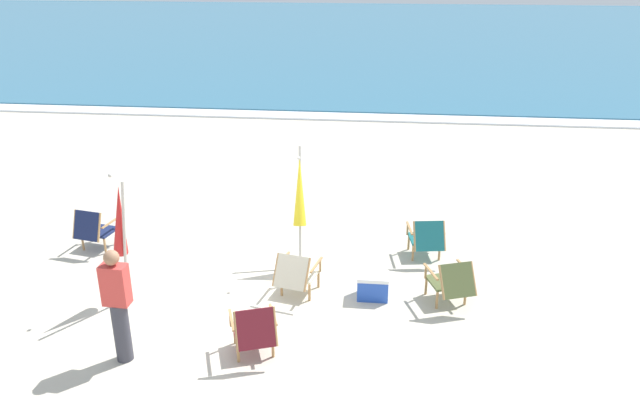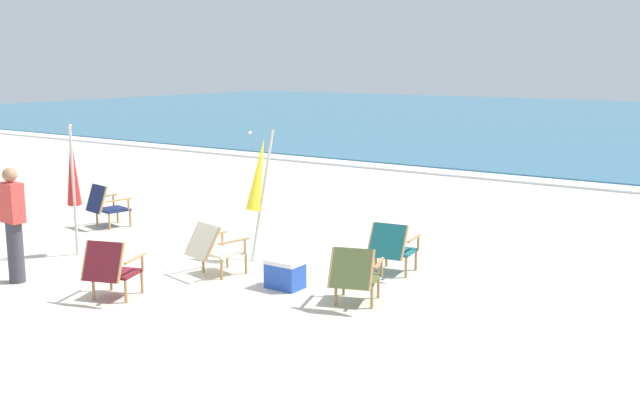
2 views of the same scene
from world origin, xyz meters
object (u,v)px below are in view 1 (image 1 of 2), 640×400
(umbrella_furled_red, at_px, (120,222))
(umbrella_furled_yellow, at_px, (300,192))
(beach_chair_mid_center, at_px, (94,229))
(beach_chair_front_left, at_px, (254,330))
(beach_chair_front_right, at_px, (451,281))
(beach_chair_back_left, at_px, (427,238))
(cooler_box, at_px, (373,286))
(person_near_chairs, at_px, (118,305))
(beach_chair_far_center, at_px, (296,273))

(umbrella_furled_red, relative_size, umbrella_furled_yellow, 1.04)
(beach_chair_mid_center, relative_size, umbrella_furled_yellow, 0.40)
(beach_chair_front_left, relative_size, umbrella_furled_red, 0.40)
(beach_chair_front_right, bearing_deg, umbrella_furled_red, -175.00)
(beach_chair_mid_center, bearing_deg, beach_chair_back_left, 2.65)
(umbrella_furled_yellow, xyz_separation_m, cooler_box, (1.29, -1.03, -1.13))
(beach_chair_front_right, height_order, person_near_chairs, person_near_chairs)
(beach_chair_mid_center, bearing_deg, beach_chair_far_center, -17.62)
(beach_chair_back_left, distance_m, umbrella_furled_red, 5.12)
(beach_chair_mid_center, height_order, person_near_chairs, person_near_chairs)
(beach_chair_back_left, height_order, umbrella_furled_red, umbrella_furled_red)
(beach_chair_front_right, xyz_separation_m, umbrella_furled_red, (-4.94, -0.43, 0.95))
(beach_chair_front_left, bearing_deg, cooler_box, 47.86)
(beach_chair_front_left, distance_m, umbrella_furled_yellow, 2.89)
(umbrella_furled_red, relative_size, cooler_box, 4.30)
(person_near_chairs, bearing_deg, beach_chair_back_left, 38.55)
(person_near_chairs, distance_m, cooler_box, 3.85)
(beach_chair_front_right, height_order, umbrella_furled_red, umbrella_furled_red)
(beach_chair_mid_center, distance_m, cooler_box, 5.17)
(umbrella_furled_red, xyz_separation_m, umbrella_furled_yellow, (2.47, 1.57, -0.05))
(beach_chair_far_center, distance_m, beach_chair_front_right, 2.39)
(beach_chair_front_right, distance_m, umbrella_furled_red, 5.05)
(beach_chair_mid_center, xyz_separation_m, beach_chair_far_center, (3.84, -1.22, -0.01))
(beach_chair_front_left, distance_m, beach_chair_front_right, 3.16)
(umbrella_furled_red, bearing_deg, cooler_box, 8.10)
(beach_chair_front_right, relative_size, cooler_box, 1.86)
(beach_chair_front_left, distance_m, cooler_box, 2.30)
(umbrella_furled_red, bearing_deg, beach_chair_mid_center, 127.98)
(beach_chair_mid_center, height_order, beach_chair_front_right, beach_chair_mid_center)
(beach_chair_mid_center, height_order, umbrella_furled_red, umbrella_furled_red)
(beach_chair_far_center, relative_size, beach_chair_front_left, 1.03)
(beach_chair_front_left, height_order, beach_chair_back_left, beach_chair_front_left)
(beach_chair_front_left, relative_size, person_near_chairs, 0.52)
(beach_chair_far_center, relative_size, umbrella_furled_red, 0.42)
(beach_chair_back_left, distance_m, person_near_chairs, 5.34)
(person_near_chairs, bearing_deg, beach_chair_front_right, 22.26)
(umbrella_furled_yellow, bearing_deg, person_near_chairs, -123.82)
(person_near_chairs, xyz_separation_m, cooler_box, (3.27, 1.93, -0.64))
(beach_chair_back_left, distance_m, umbrella_furled_yellow, 2.39)
(beach_chair_front_right, distance_m, umbrella_furled_yellow, 2.87)
(beach_chair_far_center, distance_m, person_near_chairs, 2.79)
(beach_chair_front_left, relative_size, beach_chair_back_left, 1.02)
(beach_chair_back_left, height_order, beach_chair_front_right, beach_chair_back_left)
(umbrella_furled_red, bearing_deg, beach_chair_back_left, 22.51)
(beach_chair_far_center, bearing_deg, beach_chair_front_right, 0.04)
(person_near_chairs, bearing_deg, beach_chair_far_center, 41.36)
(beach_chair_front_left, height_order, cooler_box, beach_chair_front_left)
(umbrella_furled_yellow, bearing_deg, beach_chair_front_left, -95.27)
(beach_chair_front_right, xyz_separation_m, umbrella_furled_yellow, (-2.47, 1.14, 0.90))
(beach_chair_front_left, height_order, umbrella_furled_yellow, umbrella_furled_yellow)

